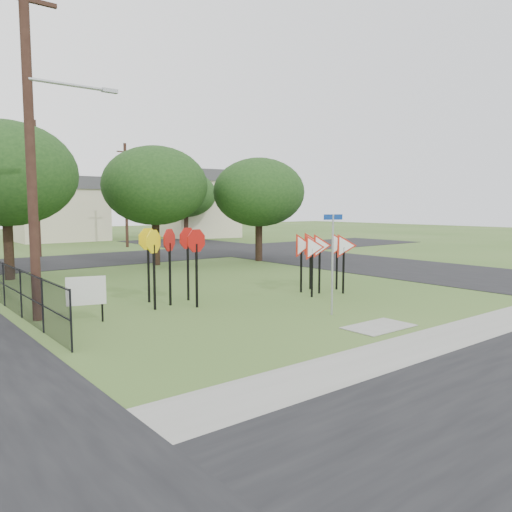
{
  "coord_description": "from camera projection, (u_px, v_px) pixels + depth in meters",
  "views": [
    {
      "loc": [
        -11.28,
        -11.04,
        3.4
      ],
      "look_at": [
        -0.15,
        3.0,
        1.6
      ],
      "focal_mm": 35.0,
      "sensor_mm": 36.0,
      "label": 1
    }
  ],
  "objects": [
    {
      "name": "house_right",
      "position": [
        199.0,
        204.0,
        54.75
      ],
      "size": [
        8.3,
        8.3,
        7.2
      ],
      "color": "beige",
      "rests_on": "ground"
    },
    {
      "name": "far_pole_b",
      "position": [
        126.0,
        194.0,
        41.03
      ],
      "size": [
        1.4,
        0.24,
        8.5
      ],
      "color": "#3B241B",
      "rests_on": "ground"
    },
    {
      "name": "fence_run",
      "position": [
        12.0,
        288.0,
        16.02
      ],
      "size": [
        0.05,
        11.55,
        1.5
      ],
      "color": "black",
      "rests_on": "ground"
    },
    {
      "name": "utility_pole_main",
      "position": [
        32.0,
        143.0,
        14.43
      ],
      "size": [
        3.55,
        0.33,
        10.0
      ],
      "color": "#3B241B",
      "rests_on": "ground"
    },
    {
      "name": "far_pole_a",
      "position": [
        37.0,
        188.0,
        32.94
      ],
      "size": [
        1.4,
        0.24,
        9.0
      ],
      "color": "#3B241B",
      "rests_on": "ground"
    },
    {
      "name": "sidewalk",
      "position": [
        437.0,
        340.0,
        12.64
      ],
      "size": [
        30.0,
        1.6,
        0.02
      ],
      "primitive_type": "cube",
      "color": "gray",
      "rests_on": "ground"
    },
    {
      "name": "planting_strip",
      "position": [
        483.0,
        351.0,
        11.71
      ],
      "size": [
        30.0,
        0.8,
        0.02
      ],
      "primitive_type": "cube",
      "color": "#375921",
      "rests_on": "ground"
    },
    {
      "name": "street_right",
      "position": [
        339.0,
        260.0,
        31.13
      ],
      "size": [
        8.0,
        50.0,
        0.02
      ],
      "primitive_type": "cube",
      "color": "black",
      "rests_on": "ground"
    },
    {
      "name": "house_mid",
      "position": [
        57.0,
        208.0,
        49.27
      ],
      "size": [
        8.4,
        8.4,
        6.2
      ],
      "color": "beige",
      "rests_on": "ground"
    },
    {
      "name": "stop_sign_cluster",
      "position": [
        171.0,
        248.0,
        17.02
      ],
      "size": [
        2.48,
        2.01,
        2.66
      ],
      "color": "black",
      "rests_on": "ground"
    },
    {
      "name": "tree_near_mid",
      "position": [
        155.0,
        186.0,
        28.4
      ],
      "size": [
        6.0,
        6.0,
        6.8
      ],
      "color": "black",
      "rests_on": "ground"
    },
    {
      "name": "street_far",
      "position": [
        91.0,
        260.0,
        31.51
      ],
      "size": [
        60.0,
        8.0,
        0.02
      ],
      "primitive_type": "cube",
      "color": "black",
      "rests_on": "ground"
    },
    {
      "name": "info_board",
      "position": [
        86.0,
        292.0,
        14.35
      ],
      "size": [
        1.08,
        0.34,
        1.38
      ],
      "color": "black",
      "rests_on": "ground"
    },
    {
      "name": "curb_pad",
      "position": [
        379.0,
        327.0,
        14.05
      ],
      "size": [
        2.0,
        1.2,
        0.02
      ],
      "primitive_type": "cube",
      "color": "gray",
      "rests_on": "ground"
    },
    {
      "name": "tree_near_right",
      "position": [
        259.0,
        192.0,
        30.58
      ],
      "size": [
        5.6,
        5.6,
        6.33
      ],
      "color": "black",
      "rests_on": "ground"
    },
    {
      "name": "tree_near_left",
      "position": [
        5.0,
        174.0,
        22.64
      ],
      "size": [
        6.4,
        6.4,
        7.27
      ],
      "color": "black",
      "rests_on": "ground"
    },
    {
      "name": "tree_far_right",
      "position": [
        186.0,
        194.0,
        49.07
      ],
      "size": [
        6.0,
        6.0,
        6.8
      ],
      "color": "black",
      "rests_on": "ground"
    },
    {
      "name": "street_name_sign",
      "position": [
        332.0,
        258.0,
        15.45
      ],
      "size": [
        0.63,
        0.21,
        3.15
      ],
      "color": "#9B9EA4",
      "rests_on": "ground"
    },
    {
      "name": "ground",
      "position": [
        318.0,
        313.0,
        15.92
      ],
      "size": [
        140.0,
        140.0,
        0.0
      ],
      "primitive_type": "plane",
      "color": "#375921"
    },
    {
      "name": "yield_sign_cluster",
      "position": [
        321.0,
        248.0,
        19.52
      ],
      "size": [
        3.04,
        1.99,
        2.39
      ],
      "color": "black",
      "rests_on": "ground"
    }
  ]
}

